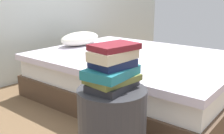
% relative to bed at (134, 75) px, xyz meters
% --- Properties ---
extents(bed, '(1.63, 2.07, 0.62)m').
position_rel_bed_xyz_m(bed, '(0.00, 0.00, 0.00)').
color(bed, '#4C3828').
rests_on(bed, ground_plane).
extents(side_table, '(0.40, 0.40, 0.53)m').
position_rel_bed_xyz_m(side_table, '(-1.07, -0.63, 0.03)').
color(side_table, '#333338').
rests_on(side_table, ground_plane).
extents(book_charcoal, '(0.31, 0.22, 0.04)m').
position_rel_bed_xyz_m(book_charcoal, '(-1.06, -0.63, 0.32)').
color(book_charcoal, '#28282D').
rests_on(book_charcoal, side_table).
extents(book_olive, '(0.30, 0.22, 0.03)m').
position_rel_bed_xyz_m(book_olive, '(-1.06, -0.63, 0.36)').
color(book_olive, olive).
rests_on(book_olive, book_charcoal).
extents(book_teal, '(0.32, 0.24, 0.05)m').
position_rel_bed_xyz_m(book_teal, '(-1.07, -0.64, 0.40)').
color(book_teal, '#1E727F').
rests_on(book_teal, book_olive).
extents(book_navy, '(0.24, 0.20, 0.04)m').
position_rel_bed_xyz_m(book_navy, '(-1.06, -0.63, 0.45)').
color(book_navy, '#19234C').
rests_on(book_navy, book_teal).
extents(book_cream, '(0.26, 0.16, 0.06)m').
position_rel_bed_xyz_m(book_cream, '(-1.07, -0.64, 0.50)').
color(book_cream, beige).
rests_on(book_cream, book_navy).
extents(book_maroon, '(0.27, 0.20, 0.03)m').
position_rel_bed_xyz_m(book_maroon, '(-1.06, -0.64, 0.54)').
color(book_maroon, maroon).
rests_on(book_maroon, book_cream).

